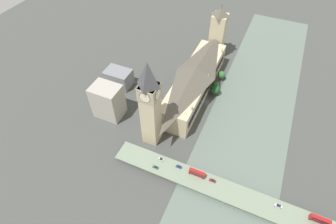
% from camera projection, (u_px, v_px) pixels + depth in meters
% --- Properties ---
extents(ground_plane, '(600.00, 600.00, 0.00)m').
position_uv_depth(ground_plane, '(207.00, 102.00, 235.19)').
color(ground_plane, '#424442').
extents(river_water, '(66.54, 360.00, 0.30)m').
position_uv_depth(river_water, '(251.00, 116.00, 224.36)').
color(river_water, slate).
rests_on(river_water, ground_plane).
extents(parliament_hall, '(25.80, 107.53, 28.30)m').
position_uv_depth(parliament_hall, '(195.00, 81.00, 233.96)').
color(parliament_hall, '#C1B28E').
rests_on(parliament_hall, ground_plane).
extents(clock_tower, '(12.96, 12.96, 74.46)m').
position_uv_depth(clock_tower, '(150.00, 104.00, 179.17)').
color(clock_tower, '#C1B28E').
rests_on(clock_tower, ground_plane).
extents(victoria_tower, '(14.34, 14.34, 55.60)m').
position_uv_depth(victoria_tower, '(218.00, 33.00, 265.09)').
color(victoria_tower, '#C1B28E').
rests_on(victoria_tower, ground_plane).
extents(road_bridge, '(165.07, 15.89, 4.31)m').
position_uv_depth(road_bridge, '(227.00, 192.00, 174.38)').
color(road_bridge, '#5D6A59').
rests_on(road_bridge, ground_plane).
extents(double_decker_bus_mid, '(11.85, 2.66, 4.99)m').
position_uv_depth(double_decker_bus_mid, '(320.00, 220.00, 158.63)').
color(double_decker_bus_mid, red).
rests_on(double_decker_bus_mid, road_bridge).
extents(double_decker_bus_rear, '(11.62, 2.48, 5.07)m').
position_uv_depth(double_decker_bus_rear, '(197.00, 173.00, 179.75)').
color(double_decker_bus_rear, red).
rests_on(double_decker_bus_rear, road_bridge).
extents(car_northbound_lead, '(4.18, 1.82, 1.34)m').
position_uv_depth(car_northbound_lead, '(179.00, 167.00, 185.47)').
color(car_northbound_lead, navy).
rests_on(car_northbound_lead, road_bridge).
extents(car_northbound_mid, '(4.34, 1.77, 1.32)m').
position_uv_depth(car_northbound_mid, '(156.00, 167.00, 185.21)').
color(car_northbound_mid, '#2D5638').
rests_on(car_northbound_mid, road_bridge).
extents(car_northbound_tail, '(4.72, 1.92, 1.42)m').
position_uv_depth(car_northbound_tail, '(278.00, 206.00, 166.42)').
color(car_northbound_tail, silver).
rests_on(car_northbound_tail, road_bridge).
extents(car_southbound_lead, '(3.94, 1.90, 1.42)m').
position_uv_depth(car_southbound_lead, '(161.00, 159.00, 189.58)').
color(car_southbound_lead, silver).
rests_on(car_southbound_lead, road_bridge).
extents(car_southbound_mid, '(4.55, 1.86, 1.35)m').
position_uv_depth(car_southbound_mid, '(213.00, 181.00, 178.29)').
color(car_southbound_mid, maroon).
rests_on(car_southbound_mid, road_bridge).
extents(city_block_west, '(23.89, 16.37, 16.03)m').
position_uv_depth(city_block_west, '(119.00, 78.00, 245.67)').
color(city_block_west, slate).
rests_on(city_block_west, ground_plane).
extents(city_block_center, '(23.28, 17.86, 29.87)m').
position_uv_depth(city_block_center, '(108.00, 101.00, 215.30)').
color(city_block_center, '#A39E93').
rests_on(city_block_center, ground_plane).
extents(tree_embankment_near, '(7.32, 7.32, 9.83)m').
position_uv_depth(tree_embankment_near, '(215.00, 85.00, 241.71)').
color(tree_embankment_near, brown).
rests_on(tree_embankment_near, ground_plane).
extents(tree_embankment_mid, '(9.11, 9.11, 10.86)m').
position_uv_depth(tree_embankment_mid, '(215.00, 89.00, 237.57)').
color(tree_embankment_mid, brown).
rests_on(tree_embankment_mid, ground_plane).
extents(tree_embankment_far, '(7.22, 7.22, 9.96)m').
position_uv_depth(tree_embankment_far, '(221.00, 75.00, 251.27)').
color(tree_embankment_far, brown).
rests_on(tree_embankment_far, ground_plane).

